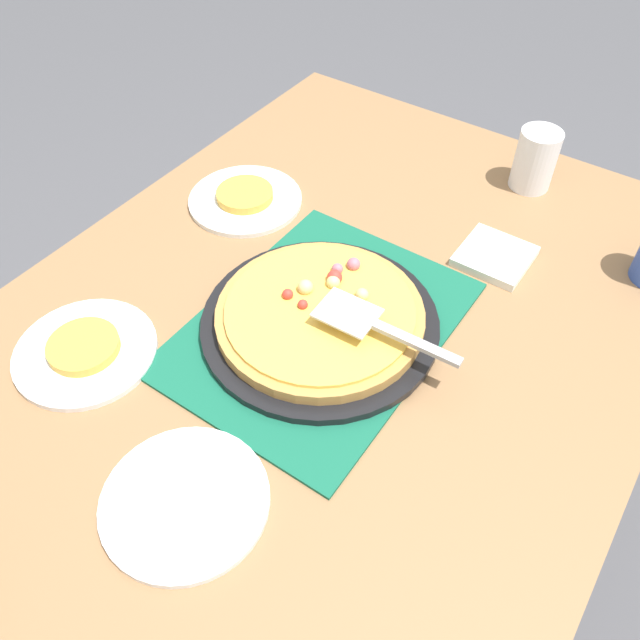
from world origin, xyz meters
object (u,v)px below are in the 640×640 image
(pizza_pan, at_px, (320,323))
(plate_far_right, at_px, (245,200))
(plate_near_left, at_px, (86,352))
(napkin_stack, at_px, (495,256))
(cup_corner, at_px, (535,160))
(served_slice_right, at_px, (245,195))
(plate_side, at_px, (185,501))
(pizza, at_px, (320,314))
(pizza_server, at_px, (376,325))
(served_slice_left, at_px, (83,346))

(pizza_pan, height_order, plate_far_right, pizza_pan)
(plate_near_left, bearing_deg, napkin_stack, -37.49)
(plate_far_right, xyz_separation_m, cup_corner, (0.37, -0.43, 0.06))
(served_slice_right, bearing_deg, plate_side, -147.95)
(pizza_pan, relative_size, served_slice_right, 3.45)
(pizza, bearing_deg, plate_side, -175.21)
(pizza_server, bearing_deg, plate_side, 168.93)
(napkin_stack, bearing_deg, pizza_server, 168.21)
(plate_far_right, relative_size, served_slice_right, 2.00)
(plate_far_right, bearing_deg, pizza_pan, -121.61)
(plate_near_left, distance_m, pizza_server, 0.45)
(plate_near_left, distance_m, served_slice_right, 0.44)
(plate_far_right, distance_m, served_slice_left, 0.44)
(cup_corner, bearing_deg, pizza_server, 177.13)
(pizza, distance_m, cup_corner, 0.57)
(plate_side, relative_size, served_slice_right, 2.00)
(pizza_pan, relative_size, served_slice_left, 3.45)
(pizza, height_order, plate_near_left, pizza)
(served_slice_right, bearing_deg, served_slice_left, -174.94)
(cup_corner, bearing_deg, plate_side, 173.90)
(plate_side, bearing_deg, served_slice_right, 32.05)
(plate_far_right, height_order, served_slice_left, served_slice_left)
(pizza_pan, relative_size, plate_side, 1.73)
(pizza, xyz_separation_m, served_slice_right, (0.19, 0.31, -0.02))
(pizza, distance_m, served_slice_left, 0.37)
(plate_near_left, bearing_deg, plate_far_right, 5.06)
(served_slice_left, bearing_deg, served_slice_right, 5.06)
(plate_far_right, relative_size, cup_corner, 1.83)
(pizza, xyz_separation_m, plate_side, (-0.35, -0.03, -0.03))
(plate_side, relative_size, napkin_stack, 1.83)
(plate_side, distance_m, napkin_stack, 0.67)
(plate_near_left, bearing_deg, pizza, -46.82)
(plate_side, xyz_separation_m, cup_corner, (0.90, -0.10, 0.06))
(pizza_pan, xyz_separation_m, pizza, (0.00, 0.00, 0.02))
(plate_near_left, height_order, pizza_server, pizza_server)
(plate_side, bearing_deg, napkin_stack, -11.41)
(plate_near_left, height_order, napkin_stack, napkin_stack)
(plate_near_left, bearing_deg, pizza_pan, -47.05)
(plate_side, relative_size, cup_corner, 1.83)
(served_slice_right, bearing_deg, cup_corner, -49.79)
(plate_near_left, relative_size, cup_corner, 1.83)
(plate_side, distance_m, served_slice_left, 0.31)
(served_slice_left, xyz_separation_m, pizza_server, (0.25, -0.37, 0.05))
(served_slice_right, relative_size, pizza_server, 0.48)
(pizza, height_order, cup_corner, cup_corner)
(plate_near_left, relative_size, plate_side, 1.00)
(pizza, xyz_separation_m, napkin_stack, (0.31, -0.16, -0.03))
(plate_far_right, distance_m, napkin_stack, 0.49)
(plate_near_left, bearing_deg, pizza_server, -55.27)
(plate_near_left, distance_m, napkin_stack, 0.71)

